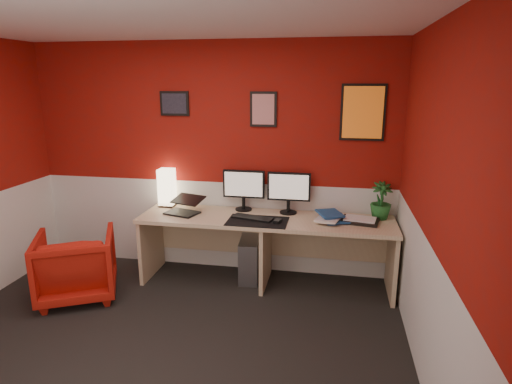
# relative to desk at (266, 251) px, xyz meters

# --- Properties ---
(ground) EXTENTS (4.00, 3.50, 0.01)m
(ground) POSITION_rel_desk_xyz_m (-0.66, -1.41, -0.36)
(ground) COLOR black
(ground) RESTS_ON ground
(ceiling) EXTENTS (4.00, 3.50, 0.01)m
(ceiling) POSITION_rel_desk_xyz_m (-0.66, -1.41, 2.13)
(ceiling) COLOR white
(ceiling) RESTS_ON ground
(wall_back) EXTENTS (4.00, 0.01, 2.50)m
(wall_back) POSITION_rel_desk_xyz_m (-0.66, 0.34, 0.89)
(wall_back) COLOR #971209
(wall_back) RESTS_ON ground
(wall_right) EXTENTS (0.01, 3.50, 2.50)m
(wall_right) POSITION_rel_desk_xyz_m (1.34, -1.41, 0.89)
(wall_right) COLOR #971209
(wall_right) RESTS_ON ground
(wainscot_back) EXTENTS (4.00, 0.01, 1.00)m
(wainscot_back) POSITION_rel_desk_xyz_m (-0.66, 0.34, 0.14)
(wainscot_back) COLOR silver
(wainscot_back) RESTS_ON ground
(wainscot_right) EXTENTS (0.01, 3.50, 1.00)m
(wainscot_right) POSITION_rel_desk_xyz_m (1.33, -1.41, 0.14)
(wainscot_right) COLOR silver
(wainscot_right) RESTS_ON ground
(desk) EXTENTS (2.60, 0.65, 0.73)m
(desk) POSITION_rel_desk_xyz_m (0.00, 0.00, 0.00)
(desk) COLOR tan
(desk) RESTS_ON ground
(shoji_lamp) EXTENTS (0.16, 0.16, 0.40)m
(shoji_lamp) POSITION_rel_desk_xyz_m (-1.15, 0.23, 0.56)
(shoji_lamp) COLOR #FFE5B2
(shoji_lamp) RESTS_ON desk
(laptop) EXTENTS (0.38, 0.32, 0.22)m
(laptop) POSITION_rel_desk_xyz_m (-0.89, -0.03, 0.47)
(laptop) COLOR black
(laptop) RESTS_ON desk
(monitor_left) EXTENTS (0.45, 0.06, 0.58)m
(monitor_left) POSITION_rel_desk_xyz_m (-0.28, 0.23, 0.66)
(monitor_left) COLOR black
(monitor_left) RESTS_ON desk
(monitor_right) EXTENTS (0.45, 0.06, 0.58)m
(monitor_right) POSITION_rel_desk_xyz_m (0.21, 0.20, 0.66)
(monitor_right) COLOR black
(monitor_right) RESTS_ON desk
(desk_mat) EXTENTS (0.60, 0.38, 0.01)m
(desk_mat) POSITION_rel_desk_xyz_m (-0.06, -0.13, 0.37)
(desk_mat) COLOR black
(desk_mat) RESTS_ON desk
(keyboard) EXTENTS (0.44, 0.24, 0.02)m
(keyboard) POSITION_rel_desk_xyz_m (-0.12, -0.07, 0.38)
(keyboard) COLOR black
(keyboard) RESTS_ON desk_mat
(mouse) EXTENTS (0.08, 0.11, 0.03)m
(mouse) POSITION_rel_desk_xyz_m (0.14, -0.15, 0.39)
(mouse) COLOR black
(mouse) RESTS_ON desk_mat
(book_bottom) EXTENTS (0.32, 0.38, 0.03)m
(book_bottom) POSITION_rel_desk_xyz_m (0.58, 0.00, 0.38)
(book_bottom) COLOR navy
(book_bottom) RESTS_ON desk
(book_middle) EXTENTS (0.28, 0.34, 0.02)m
(book_middle) POSITION_rel_desk_xyz_m (0.53, -0.00, 0.40)
(book_middle) COLOR silver
(book_middle) RESTS_ON book_bottom
(book_top) EXTENTS (0.31, 0.35, 0.03)m
(book_top) POSITION_rel_desk_xyz_m (0.54, 0.00, 0.43)
(book_top) COLOR navy
(book_top) RESTS_ON book_middle
(zen_tray) EXTENTS (0.39, 0.31, 0.03)m
(zen_tray) POSITION_rel_desk_xyz_m (0.94, 0.03, 0.38)
(zen_tray) COLOR black
(zen_tray) RESTS_ON desk
(potted_plant) EXTENTS (0.25, 0.25, 0.38)m
(potted_plant) POSITION_rel_desk_xyz_m (1.14, 0.19, 0.55)
(potted_plant) COLOR #19591E
(potted_plant) RESTS_ON desk
(pc_tower) EXTENTS (0.24, 0.47, 0.45)m
(pc_tower) POSITION_rel_desk_xyz_m (-0.19, 0.09, -0.14)
(pc_tower) COLOR #99999E
(pc_tower) RESTS_ON ground
(armchair) EXTENTS (0.96, 0.97, 0.66)m
(armchair) POSITION_rel_desk_xyz_m (-1.79, -0.61, -0.03)
(armchair) COLOR red
(armchair) RESTS_ON ground
(art_left) EXTENTS (0.32, 0.02, 0.26)m
(art_left) POSITION_rel_desk_xyz_m (-1.05, 0.33, 1.49)
(art_left) COLOR black
(art_left) RESTS_ON wall_back
(art_center) EXTENTS (0.28, 0.02, 0.36)m
(art_center) POSITION_rel_desk_xyz_m (-0.08, 0.33, 1.44)
(art_center) COLOR red
(art_center) RESTS_ON wall_back
(art_right) EXTENTS (0.44, 0.02, 0.56)m
(art_right) POSITION_rel_desk_xyz_m (0.92, 0.33, 1.42)
(art_right) COLOR orange
(art_right) RESTS_ON wall_back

